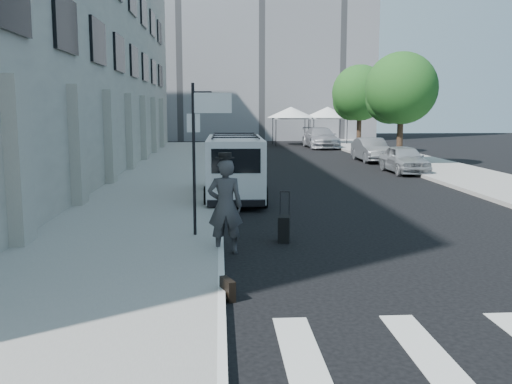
{
  "coord_description": "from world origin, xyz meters",
  "views": [
    {
      "loc": [
        -2.01,
        -9.92,
        3.08
      ],
      "look_at": [
        -1.24,
        2.16,
        1.3
      ],
      "focal_mm": 40.0,
      "sensor_mm": 36.0,
      "label": 1
    }
  ],
  "objects": [
    {
      "name": "ground",
      "position": [
        0.0,
        0.0,
        0.0
      ],
      "size": [
        120.0,
        120.0,
        0.0
      ],
      "primitive_type": "plane",
      "color": "black",
      "rests_on": "ground"
    },
    {
      "name": "sidewalk_left",
      "position": [
        -4.25,
        16.0,
        0.07
      ],
      "size": [
        4.5,
        48.0,
        0.15
      ],
      "primitive_type": "cube",
      "color": "gray",
      "rests_on": "ground"
    },
    {
      "name": "sidewalk_right",
      "position": [
        9.0,
        20.0,
        0.07
      ],
      "size": [
        4.0,
        56.0,
        0.15
      ],
      "primitive_type": "cube",
      "color": "gray",
      "rests_on": "ground"
    },
    {
      "name": "building_left",
      "position": [
        -11.5,
        18.0,
        6.0
      ],
      "size": [
        10.0,
        44.0,
        12.0
      ],
      "primitive_type": "cube",
      "color": "gray",
      "rests_on": "ground"
    },
    {
      "name": "building_far",
      "position": [
        2.0,
        50.0,
        12.5
      ],
      "size": [
        22.0,
        12.0,
        25.0
      ],
      "primitive_type": "cube",
      "color": "slate",
      "rests_on": "ground"
    },
    {
      "name": "sign_pole",
      "position": [
        -2.36,
        3.2,
        2.65
      ],
      "size": [
        1.03,
        0.07,
        3.5
      ],
      "color": "black",
      "rests_on": "sidewalk_left"
    },
    {
      "name": "tree_near",
      "position": [
        7.5,
        20.15,
        3.97
      ],
      "size": [
        3.8,
        3.83,
        6.03
      ],
      "color": "black",
      "rests_on": "ground"
    },
    {
      "name": "tree_far",
      "position": [
        7.5,
        29.15,
        3.97
      ],
      "size": [
        3.8,
        3.83,
        6.03
      ],
      "color": "black",
      "rests_on": "ground"
    },
    {
      "name": "tent_left",
      "position": [
        4.0,
        38.0,
        2.71
      ],
      "size": [
        4.0,
        4.0,
        3.2
      ],
      "color": "black",
      "rests_on": "ground"
    },
    {
      "name": "tent_right",
      "position": [
        7.2,
        38.5,
        2.71
      ],
      "size": [
        4.0,
        4.0,
        3.2
      ],
      "color": "black",
      "rests_on": "ground"
    },
    {
      "name": "businessman",
      "position": [
        -1.9,
        2.0,
        1.02
      ],
      "size": [
        0.75,
        0.49,
        2.04
      ],
      "primitive_type": "imported",
      "rotation": [
        0.0,
        0.0,
        3.15
      ],
      "color": "#39393C",
      "rests_on": "ground"
    },
    {
      "name": "briefcase",
      "position": [
        -1.9,
        -0.98,
        0.17
      ],
      "size": [
        0.27,
        0.45,
        0.34
      ],
      "primitive_type": "cube",
      "rotation": [
        0.0,
        0.0,
        0.36
      ],
      "color": "black",
      "rests_on": "ground"
    },
    {
      "name": "suitcase",
      "position": [
        -0.53,
        2.97,
        0.31
      ],
      "size": [
        0.33,
        0.46,
        1.17
      ],
      "rotation": [
        0.0,
        0.0,
        -0.17
      ],
      "color": "black",
      "rests_on": "ground"
    },
    {
      "name": "cargo_van",
      "position": [
        -1.5,
        9.44,
        1.1
      ],
      "size": [
        2.02,
        5.57,
        2.11
      ],
      "rotation": [
        0.0,
        0.0,
        -0.01
      ],
      "color": "silver",
      "rests_on": "ground"
    },
    {
      "name": "parked_car_a",
      "position": [
        6.8,
        16.74,
        0.67
      ],
      "size": [
        1.64,
        3.95,
        1.34
      ],
      "primitive_type": "imported",
      "rotation": [
        0.0,
        0.0,
        0.02
      ],
      "color": "#979B9F",
      "rests_on": "ground"
    },
    {
      "name": "parked_car_b",
      "position": [
        6.8,
        22.72,
        0.68
      ],
      "size": [
        1.5,
        4.16,
        1.36
      ],
      "primitive_type": "imported",
      "rotation": [
        0.0,
        0.0,
        0.01
      ],
      "color": "#5B5E63",
      "rests_on": "ground"
    },
    {
      "name": "parked_car_c",
      "position": [
        5.85,
        34.14,
        0.8
      ],
      "size": [
        2.38,
        5.55,
        1.59
      ],
      "primitive_type": "imported",
      "rotation": [
        0.0,
        0.0,
        0.03
      ],
      "color": "#9D9FA5",
      "rests_on": "ground"
    }
  ]
}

